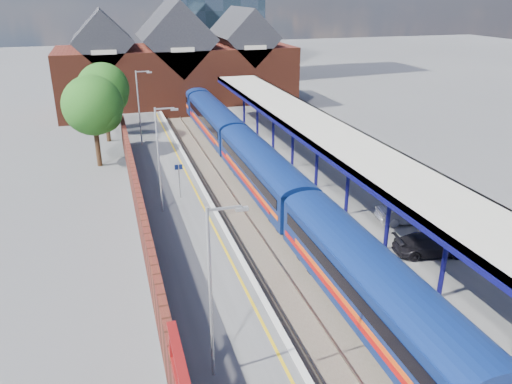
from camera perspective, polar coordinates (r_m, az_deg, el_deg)
ground at (r=42.67m, az=-3.14°, el=1.84°), size 240.00×240.00×0.00m
ballast_bed at (r=33.77m, az=0.93°, el=-3.71°), size 6.00×76.00×0.06m
rails at (r=33.73m, az=0.93°, el=-3.57°), size 4.51×76.00×0.14m
left_platform at (r=32.47m, az=-8.37°, el=-4.14°), size 5.00×76.00×1.00m
right_platform at (r=35.70m, az=10.16°, el=-1.77°), size 6.00×76.00×1.00m
coping_left at (r=32.61m, az=-4.34°, el=-2.82°), size 0.30×76.00×0.05m
coping_right at (r=34.36m, az=5.96°, el=-1.54°), size 0.30×76.00×0.05m
yellow_line at (r=32.51m, az=-5.38°, el=-2.97°), size 0.14×76.00×0.01m
train at (r=45.34m, az=-2.34°, el=5.90°), size 2.87×65.90×3.45m
canopy at (r=35.54m, az=8.52°, el=6.38°), size 4.50×52.00×4.48m
lamp_post_b at (r=18.07m, az=-4.84°, el=-10.50°), size 1.48×0.18×7.00m
lamp_post_c at (r=32.58m, az=-10.86°, el=4.30°), size 1.48×0.18×7.00m
lamp_post_d at (r=48.04m, az=-13.11°, el=9.81°), size 1.48×0.18×7.00m
platform_sign at (r=35.34m, az=-8.78°, el=1.91°), size 0.55×0.08×2.50m
brick_wall at (r=25.64m, az=-12.11°, el=-7.02°), size 0.35×50.00×3.86m
station_building at (r=68.23m, az=-9.06°, el=13.96°), size 30.00×12.12×13.78m
tree_near at (r=45.84m, az=-17.96°, el=9.21°), size 5.20×5.20×8.10m
tree_far at (r=53.69m, az=-16.89°, el=11.07°), size 5.20×5.20×8.10m
parked_car_silver at (r=32.98m, az=17.11°, el=-2.25°), size 4.27×2.02×1.35m
parked_car_dark at (r=29.46m, az=19.31°, el=-5.71°), size 4.35×2.44×1.19m
parked_car_blue at (r=30.48m, az=20.73°, el=-5.03°), size 4.07×1.95×1.12m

